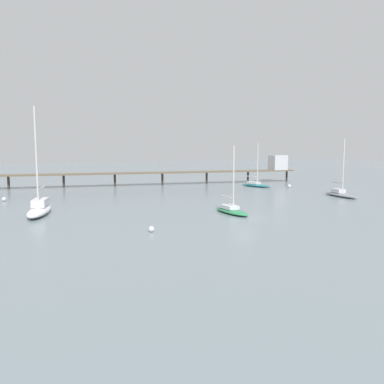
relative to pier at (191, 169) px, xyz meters
name	(u,v)px	position (x,y,z in m)	size (l,w,h in m)	color
ground_plane	(245,218)	(-12.15, -43.07, -3.44)	(400.00, 400.00, 0.00)	gray
pier	(191,169)	(0.00, 0.00, 0.00)	(76.78, 13.07, 6.58)	brown
sailboat_teal	(255,184)	(10.23, -11.45, -2.89)	(4.17, 7.98, 9.45)	#1E727A
sailboat_gray	(340,193)	(13.77, -32.26, -2.83)	(3.34, 8.63, 9.94)	gray
sailboat_green	(231,209)	(-12.07, -39.58, -2.92)	(2.18, 7.05, 8.67)	#287F4C
sailboat_white	(40,208)	(-34.52, -30.41, -2.59)	(4.49, 9.97, 13.35)	white
mooring_buoy_near	(4,199)	(-39.01, -15.17, -3.10)	(0.67, 0.67, 0.67)	silver
mooring_buoy_far	(289,186)	(15.28, -16.59, -3.07)	(0.73, 0.73, 0.73)	silver
mooring_buoy_inner	(151,229)	(-24.94, -46.06, -3.14)	(0.59, 0.59, 0.59)	silver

